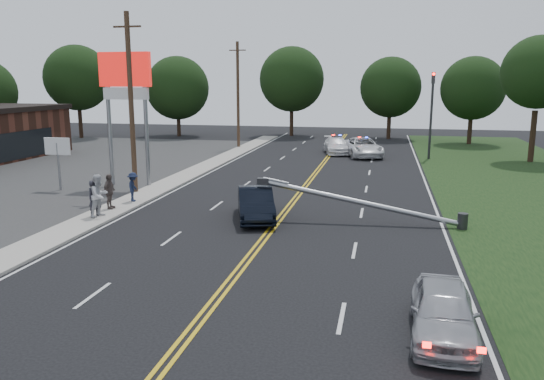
% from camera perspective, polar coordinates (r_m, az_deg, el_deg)
% --- Properties ---
extents(ground, '(120.00, 120.00, 0.00)m').
position_cam_1_polar(ground, '(17.30, -4.44, -9.72)').
color(ground, black).
rests_on(ground, ground).
extents(sidewalk, '(1.80, 70.00, 0.12)m').
position_cam_1_polar(sidewalk, '(29.25, -14.77, -1.10)').
color(sidewalk, '#A39E93').
rests_on(sidewalk, ground).
extents(centerline_yellow, '(0.36, 80.00, 0.00)m').
position_cam_1_polar(centerline_yellow, '(26.61, 1.64, -2.06)').
color(centerline_yellow, gold).
rests_on(centerline_yellow, ground).
extents(pylon_sign, '(3.20, 0.35, 8.00)m').
position_cam_1_polar(pylon_sign, '(33.11, -15.47, 10.66)').
color(pylon_sign, gray).
rests_on(pylon_sign, ground).
extents(small_sign, '(1.60, 0.14, 3.10)m').
position_cam_1_polar(small_sign, '(33.40, -22.06, 3.93)').
color(small_sign, gray).
rests_on(small_sign, ground).
extents(traffic_signal, '(0.28, 0.41, 7.05)m').
position_cam_1_polar(traffic_signal, '(45.63, 16.79, 8.46)').
color(traffic_signal, '#2D2D30').
rests_on(traffic_signal, ground).
extents(fallen_streetlight, '(9.36, 0.44, 1.91)m').
position_cam_1_polar(fallen_streetlight, '(24.05, 10.64, -1.51)').
color(fallen_streetlight, '#2D2D30').
rests_on(fallen_streetlight, ground).
extents(utility_pole_mid, '(1.60, 0.28, 10.00)m').
position_cam_1_polar(utility_pole_mid, '(30.76, -14.92, 8.95)').
color(utility_pole_mid, '#382619').
rests_on(utility_pole_mid, ground).
extents(utility_pole_far, '(1.60, 0.28, 10.00)m').
position_cam_1_polar(utility_pole_far, '(51.36, -3.68, 10.19)').
color(utility_pole_far, '#382619').
rests_on(utility_pole_far, ground).
extents(tree_4, '(7.29, 7.29, 10.39)m').
position_cam_1_polar(tree_4, '(64.61, -20.22, 11.25)').
color(tree_4, black).
rests_on(tree_4, ground).
extents(tree_5, '(7.30, 7.30, 9.25)m').
position_cam_1_polar(tree_5, '(63.67, -10.14, 10.75)').
color(tree_5, black).
rests_on(tree_5, ground).
extents(tree_6, '(7.54, 7.54, 10.37)m').
position_cam_1_polar(tree_6, '(63.26, 2.14, 11.81)').
color(tree_6, black).
rests_on(tree_6, ground).
extents(tree_7, '(6.67, 6.67, 9.04)m').
position_cam_1_polar(tree_7, '(61.21, 12.63, 10.73)').
color(tree_7, black).
rests_on(tree_7, ground).
extents(tree_8, '(6.39, 6.39, 8.86)m').
position_cam_1_polar(tree_8, '(58.18, 20.80, 10.19)').
color(tree_8, black).
rests_on(tree_8, ground).
extents(tree_9, '(5.66, 5.66, 9.85)m').
position_cam_1_polar(tree_9, '(46.91, 26.78, 11.22)').
color(tree_9, black).
rests_on(tree_9, ground).
extents(crashed_sedan, '(2.80, 4.71, 1.47)m').
position_cam_1_polar(crashed_sedan, '(24.55, -1.78, -1.49)').
color(crashed_sedan, black).
rests_on(crashed_sedan, ground).
extents(waiting_sedan, '(1.76, 3.99, 1.34)m').
position_cam_1_polar(waiting_sedan, '(14.17, 17.95, -12.30)').
color(waiting_sedan, '#A9AAB1').
rests_on(waiting_sedan, ground).
extents(emergency_a, '(4.14, 6.25, 1.59)m').
position_cam_1_polar(emergency_a, '(46.16, 9.73, 4.56)').
color(emergency_a, silver).
rests_on(emergency_a, ground).
extents(emergency_b, '(3.05, 5.24, 1.43)m').
position_cam_1_polar(emergency_b, '(47.74, 6.94, 4.77)').
color(emergency_b, white).
rests_on(emergency_b, ground).
extents(bystander_a, '(0.57, 0.71, 1.70)m').
position_cam_1_polar(bystander_a, '(25.93, -18.61, -0.86)').
color(bystander_a, '#292931').
rests_on(bystander_a, sidewalk).
extents(bystander_b, '(0.98, 1.13, 1.99)m').
position_cam_1_polar(bystander_b, '(25.78, -18.09, -0.56)').
color(bystander_b, silver).
rests_on(bystander_b, sidewalk).
extents(bystander_c, '(0.79, 1.10, 1.53)m').
position_cam_1_polar(bystander_c, '(28.63, -14.71, 0.32)').
color(bystander_c, '#171F39').
rests_on(bystander_c, sidewalk).
extents(bystander_d, '(0.44, 1.02, 1.73)m').
position_cam_1_polar(bystander_d, '(27.22, -17.10, -0.16)').
color(bystander_d, '#5B4E49').
rests_on(bystander_d, sidewalk).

